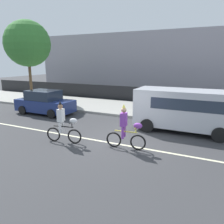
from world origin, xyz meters
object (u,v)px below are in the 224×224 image
object	(u,v)px
parade_cyclist_zebra	(64,125)
parked_van_silver	(187,107)
parade_cyclist_purple	(126,129)
parked_car_navy	(45,103)
pedestrian_onlooker	(182,104)

from	to	relation	value
parade_cyclist_zebra	parked_van_silver	world-z (taller)	parked_van_silver
parade_cyclist_zebra	parade_cyclist_purple	world-z (taller)	same
parade_cyclist_zebra	parked_car_navy	xyz separation A→B (m)	(-4.68, 3.96, -0.06)
parade_cyclist_purple	parked_car_navy	world-z (taller)	parade_cyclist_purple
parade_cyclist_purple	pedestrian_onlooker	world-z (taller)	parade_cyclist_purple
parked_car_navy	pedestrian_onlooker	size ratio (longest dim) A/B	2.53
parade_cyclist_zebra	parade_cyclist_purple	bearing A→B (deg)	10.92
parade_cyclist_purple	parked_van_silver	distance (m)	4.03
parade_cyclist_purple	pedestrian_onlooker	size ratio (longest dim) A/B	1.19
parade_cyclist_purple	parked_car_navy	xyz separation A→B (m)	(-7.48, 3.42, -0.06)
parade_cyclist_zebra	parked_van_silver	xyz separation A→B (m)	(4.72, 4.05, 0.44)
parked_car_navy	parade_cyclist_zebra	bearing A→B (deg)	-40.18
parade_cyclist_zebra	pedestrian_onlooker	distance (m)	7.68
parked_van_silver	pedestrian_onlooker	xyz separation A→B (m)	(-0.58, 2.41, -0.27)
parked_van_silver	pedestrian_onlooker	world-z (taller)	parked_van_silver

